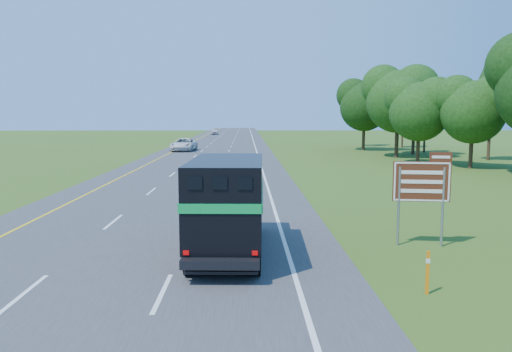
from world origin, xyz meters
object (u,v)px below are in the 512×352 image
object	(u,v)px
white_suv	(184,144)
exit_sign	(422,185)
horse_truck	(228,202)
far_car	(214,132)

from	to	relation	value
white_suv	exit_sign	distance (m)	51.23
horse_truck	exit_sign	xyz separation A→B (m)	(6.97, 0.82, 0.45)
white_suv	exit_sign	xyz separation A→B (m)	(14.62, -49.08, 1.33)
far_car	exit_sign	xyz separation A→B (m)	(14.10, -106.49, 1.45)
horse_truck	far_car	bearing A→B (deg)	95.82
far_car	exit_sign	distance (m)	107.43
horse_truck	white_suv	size ratio (longest dim) A/B	1.21
white_suv	far_car	size ratio (longest dim) A/B	1.43
exit_sign	horse_truck	bearing A→B (deg)	-164.76
horse_truck	white_suv	world-z (taller)	horse_truck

